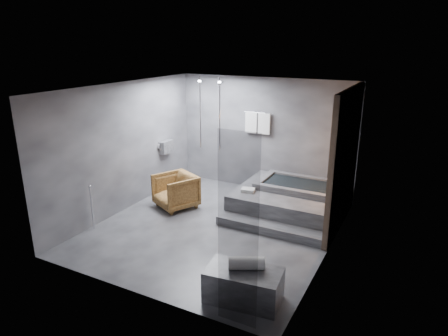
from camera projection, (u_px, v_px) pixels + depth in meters
The scene contains 7 objects.
room at pixel (240, 144), 7.62m from camera, with size 5.00×5.04×2.82m.
tub_deck at pixel (289, 201), 8.80m from camera, with size 2.20×2.00×0.50m, color #333335.
tub_step at pixel (269, 228), 7.86m from camera, with size 2.20×0.36×0.18m, color #333335.
concrete_bench at pixel (243, 285), 5.77m from camera, with size 1.08×0.60×0.49m, color #313234.
driftwood_chair at pixel (176, 191), 8.98m from camera, with size 0.82×0.85×0.77m, color #472B11.
rolled_towel at pixel (246, 263), 5.71m from camera, with size 0.19×0.19×0.52m, color white.
deck_towel at pixel (248, 190), 8.61m from camera, with size 0.28×0.21×0.08m, color silver.
Camera 1 is at (3.54, -6.46, 3.62)m, focal length 32.00 mm.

